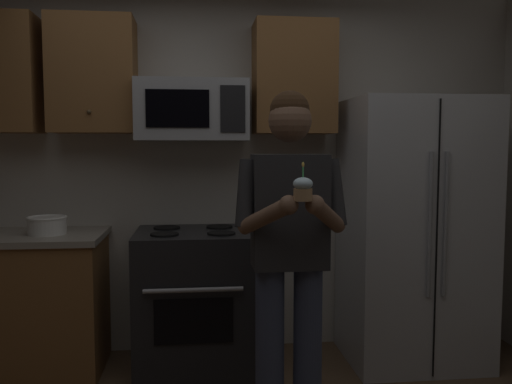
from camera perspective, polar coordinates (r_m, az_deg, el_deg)
name	(u,v)px	position (r m, az deg, el deg)	size (l,w,h in m)	color
wall_back	(214,171)	(3.94, -4.53, 2.21)	(4.40, 0.10, 2.60)	beige
oven_range	(194,299)	(3.68, -6.61, -11.23)	(0.76, 0.70, 0.93)	black
microwave	(192,111)	(3.67, -6.80, 8.56)	(0.74, 0.41, 0.40)	#9EA0A5
refrigerator	(413,231)	(3.85, 16.33, -4.02)	(0.90, 0.75, 1.80)	#B7BABF
cabinet_row_upper	(105,76)	(3.79, -15.74, 11.79)	(2.78, 0.36, 0.76)	brown
bowl_large_white	(47,225)	(3.69, -21.31, -3.27)	(0.25, 0.25, 0.11)	white
person	(290,242)	(2.76, 3.60, -5.27)	(0.60, 0.48, 1.76)	#383F59
cupcake	(303,189)	(2.40, 5.00, 0.35)	(0.09, 0.09, 0.17)	#A87F56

